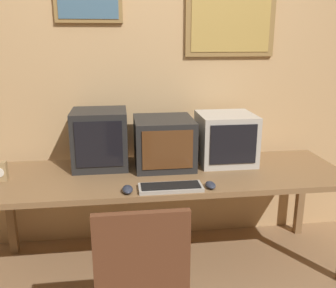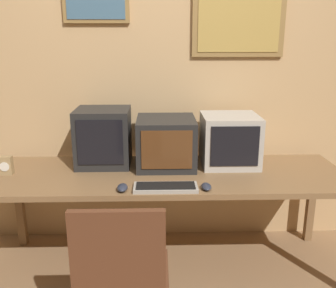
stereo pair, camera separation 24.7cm
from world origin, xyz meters
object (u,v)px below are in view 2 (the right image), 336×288
Objects in this scene: keyboard_main at (166,187)px; mouse_far_corner at (122,188)px; monitor_left at (104,137)px; monitor_center at (166,142)px; mouse_near_keyboard at (206,187)px; desk_clock at (6,166)px; monitor_right at (230,140)px.

mouse_far_corner is at bearing -176.96° from keyboard_main.
keyboard_main is at bearing -48.08° from monitor_left.
keyboard_main is at bearing -91.65° from monitor_center.
mouse_near_keyboard is (0.67, -0.48, -0.18)m from monitor_left.
keyboard_main is 3.05× the size of desk_clock.
monitor_right is (0.45, 0.02, 0.01)m from monitor_center.
monitor_center is 3.39× the size of desk_clock.
desk_clock is (-0.80, 0.29, 0.04)m from mouse_far_corner.
monitor_right is 0.88m from mouse_far_corner.
monitor_right is 1.53m from desk_clock.
monitor_right is at bearing 44.63° from keyboard_main.
desk_clock is at bearing -162.40° from monitor_left.
monitor_left is 3.75× the size of mouse_near_keyboard.
monitor_left is 1.03× the size of monitor_right.
monitor_right is 1.02× the size of keyboard_main.
mouse_near_keyboard is at bearing -115.36° from monitor_right.
mouse_near_keyboard reaches higher than keyboard_main.
monitor_left is 0.89m from monitor_right.
mouse_near_keyboard is 0.50m from mouse_far_corner.
monitor_center is 1.08m from desk_clock.
monitor_left is at bearing 178.72° from monitor_right.
monitor_center is at bearing 88.35° from keyboard_main.
monitor_center reaches higher than mouse_far_corner.
monitor_center is 0.45m from monitor_right.
keyboard_main is at bearing 3.04° from mouse_far_corner.
desk_clock is (-1.52, -0.18, -0.12)m from monitor_right.
monitor_center is at bearing -178.07° from monitor_right.
keyboard_main is 3.48× the size of mouse_far_corner.
mouse_far_corner is 0.85m from desk_clock.
monitor_right is (0.89, -0.02, -0.02)m from monitor_left.
desk_clock is at bearing 167.59° from mouse_near_keyboard.
desk_clock is (-1.30, 0.29, 0.05)m from mouse_near_keyboard.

